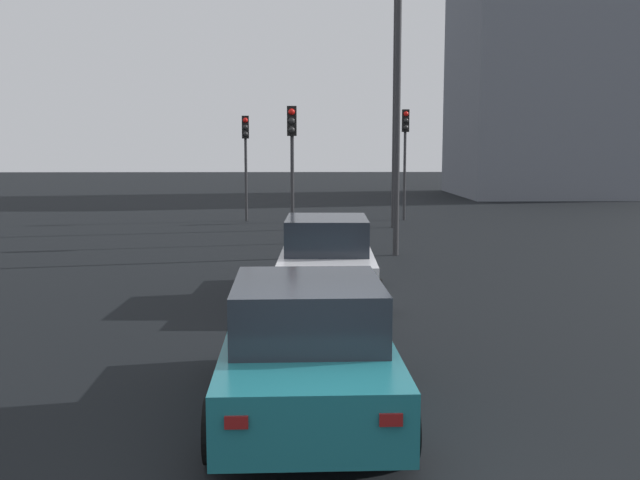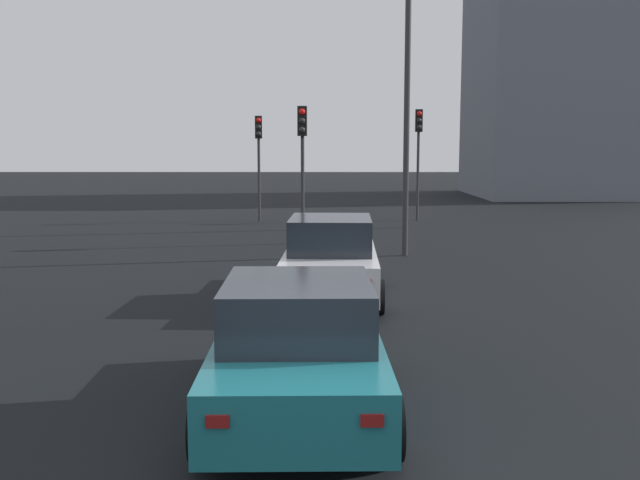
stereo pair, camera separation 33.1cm
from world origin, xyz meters
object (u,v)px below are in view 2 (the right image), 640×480
street_lamp_kerbside (407,91)px  street_lamp_far (407,93)px  traffic_light_near_left (419,141)px  car_white_lead (331,260)px  car_teal_second (298,349)px  traffic_light_near_right (302,146)px  traffic_light_far_left (259,146)px

street_lamp_kerbside → street_lamp_far: bearing=-6.6°
traffic_light_near_left → street_lamp_kerbside: bearing=-9.3°
car_white_lead → car_teal_second: size_ratio=1.05×
car_white_lead → street_lamp_kerbside: 7.15m
traffic_light_near_right → street_lamp_far: street_lamp_far is taller
traffic_light_far_left → street_lamp_far: 6.47m
car_teal_second → traffic_light_far_left: (21.43, 2.32, 2.28)m
traffic_light_near_left → street_lamp_kerbside: size_ratio=0.58×
car_white_lead → car_teal_second: (-6.28, 0.43, -0.03)m
car_teal_second → street_lamp_far: (18.96, -3.34, 4.19)m
car_teal_second → car_white_lead: bearing=-5.0°
street_lamp_far → traffic_light_near_left: bearing=-16.2°
car_white_lead → traffic_light_far_left: 15.56m
traffic_light_near_right → street_lamp_kerbside: (-2.43, -2.91, 1.47)m
car_teal_second → street_lamp_kerbside: street_lamp_kerbside is taller
car_white_lead → street_lamp_far: 13.66m
street_lamp_kerbside → traffic_light_near_right: bearing=50.1°
traffic_light_near_right → traffic_light_far_left: (6.99, 1.95, -0.00)m
car_teal_second → street_lamp_far: bearing=-11.1°
traffic_light_near_left → street_lamp_far: (-2.70, 0.78, 1.73)m
car_teal_second → street_lamp_far: size_ratio=0.51×
car_white_lead → street_lamp_far: bearing=-11.1°
traffic_light_near_left → traffic_light_near_right: 8.51m
car_teal_second → traffic_light_near_right: 14.62m
car_white_lead → street_lamp_kerbside: street_lamp_kerbside is taller
car_teal_second → street_lamp_kerbside: 12.83m
traffic_light_near_right → street_lamp_far: bearing=144.4°
traffic_light_near_right → traffic_light_far_left: traffic_light_near_right is taller
traffic_light_near_left → traffic_light_near_right: size_ratio=1.06×
car_white_lead → traffic_light_near_left: 16.00m
car_teal_second → traffic_light_near_right: bearing=0.3°
traffic_light_far_left → traffic_light_near_left: bearing=87.6°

